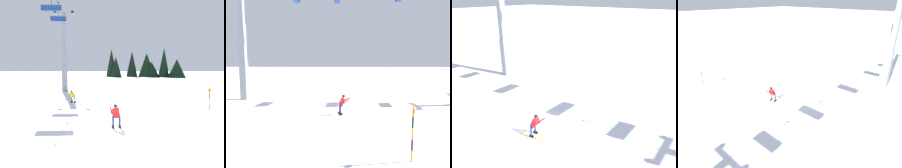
% 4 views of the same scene
% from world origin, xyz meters
% --- Properties ---
extents(ground_plane, '(260.00, 260.00, 0.00)m').
position_xyz_m(ground_plane, '(0.00, 0.00, 0.00)').
color(ground_plane, white).
extents(skier_carving_main, '(1.80, 0.90, 1.63)m').
position_xyz_m(skier_carving_main, '(1.03, 0.34, 0.87)').
color(skier_carving_main, yellow).
rests_on(skier_carving_main, ground_plane).
extents(lift_tower_near, '(0.67, 2.99, 12.17)m').
position_xyz_m(lift_tower_near, '(-9.25, 6.55, 5.15)').
color(lift_tower_near, gray).
rests_on(lift_tower_near, ground_plane).
extents(trail_marker_pole, '(0.07, 0.28, 2.29)m').
position_xyz_m(trail_marker_pole, '(3.97, -7.24, 1.23)').
color(trail_marker_pole, orange).
rests_on(trail_marker_pole, ground_plane).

